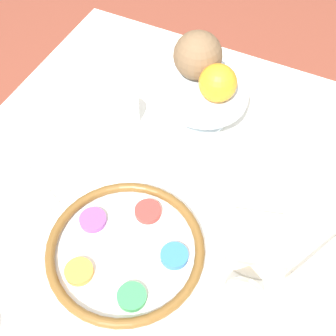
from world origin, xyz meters
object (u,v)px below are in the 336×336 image
Objects in this scene: seder_plate at (125,250)px; fruit_stand at (204,95)px; wine_glass at (245,291)px; cup_far at (124,112)px; napkin_roll at (326,259)px; coconut at (198,55)px; orange_fruit at (218,83)px; bread_plate at (257,239)px.

fruit_stand is at bearing 1.16° from seder_plate.
cup_far is at bearing 52.61° from wine_glass.
napkin_roll is (0.16, -0.12, -0.07)m from wine_glass.
seder_plate is 0.46m from coconut.
cup_far is (0.16, 0.54, 0.01)m from napkin_roll.
fruit_stand is (0.40, 0.01, 0.06)m from seder_plate.
orange_fruit reaches higher than napkin_roll.
orange_fruit is 0.76× the size of coconut.
seder_plate is at bearing -178.84° from fruit_stand.
fruit_stand is at bearing 55.51° from napkin_roll.
cup_far is at bearing 67.12° from bread_plate.
orange_fruit is at bearing -69.58° from cup_far.
cup_far is (0.31, 0.18, 0.02)m from seder_plate.
seder_plate is 1.53× the size of fruit_stand.
seder_plate is at bearing 121.96° from bread_plate.
fruit_stand reaches higher than napkin_roll.
coconut reaches higher than bread_plate.
fruit_stand is 1.21× the size of bread_plate.
napkin_roll is 2.45× the size of cup_far.
napkin_roll is (-0.25, -0.37, -0.06)m from fruit_stand.
cup_far is at bearing 73.35° from napkin_roll.
wine_glass is 0.54m from coconut.
cup_far is at bearing 29.38° from seder_plate.
orange_fruit is 0.50× the size of bread_plate.
orange_fruit is 0.43m from napkin_roll.
napkin_roll is 0.56m from cup_far.
wine_glass reaches higher than napkin_roll.
fruit_stand is 0.20m from cup_far.
coconut is at bearing 42.39° from bread_plate.
seder_plate is 0.26m from wine_glass.
fruit_stand is 1.12× the size of napkin_roll.
fruit_stand is 2.42× the size of orange_fruit.
coconut is 0.66× the size of bread_plate.
fruit_stand is (0.41, 0.25, -0.01)m from wine_glass.
orange_fruit is 0.34m from bread_plate.
wine_glass is at bearing 143.91° from napkin_roll.
seder_plate reaches higher than bread_plate.
bread_plate is at bearing 6.79° from wine_glass.
orange_fruit is at bearing -125.37° from coconut.
seder_plate is 2.49× the size of wine_glass.
seder_plate is 0.36m from cup_far.
bread_plate is 0.44m from cup_far.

